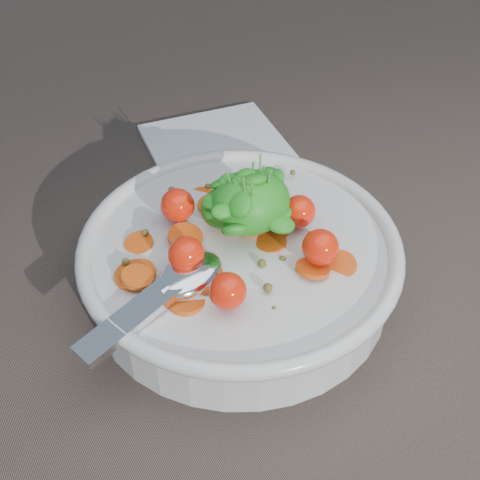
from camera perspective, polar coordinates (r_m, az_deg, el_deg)
ground at (r=0.56m, az=1.64°, el=-5.16°), size 6.00×6.00×0.00m
bowl at (r=0.54m, az=-0.03°, el=-1.80°), size 0.31×0.29×0.12m
napkin at (r=0.75m, az=-2.36°, el=9.22°), size 0.18×0.16×0.01m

